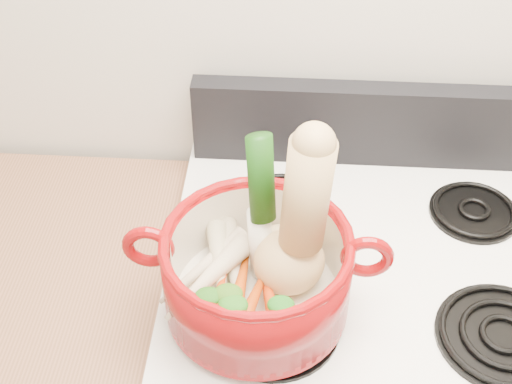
{
  "coord_description": "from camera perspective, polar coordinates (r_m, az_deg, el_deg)",
  "views": [
    {
      "loc": [
        -0.17,
        0.5,
        1.92
      ],
      "look_at": [
        -0.22,
        1.25,
        1.24
      ],
      "focal_mm": 50.0,
      "sensor_mm": 36.0,
      "label": 1
    }
  ],
  "objects": [
    {
      "name": "cooktop",
      "position": [
        1.34,
        9.88,
        -5.93
      ],
      "size": [
        0.78,
        0.67,
        0.03
      ],
      "primitive_type": "cube",
      "color": "white",
      "rests_on": "stove_body"
    },
    {
      "name": "control_backsplash",
      "position": [
        1.5,
        9.62,
        5.35
      ],
      "size": [
        0.76,
        0.05,
        0.18
      ],
      "primitive_type": "cube",
      "color": "black",
      "rests_on": "cooktop"
    },
    {
      "name": "burner_front_left",
      "position": [
        1.21,
        1.4,
        -10.43
      ],
      "size": [
        0.22,
        0.22,
        0.02
      ],
      "primitive_type": "cylinder",
      "color": "black",
      "rests_on": "cooktop"
    },
    {
      "name": "burner_front_right",
      "position": [
        1.26,
        19.2,
        -10.76
      ],
      "size": [
        0.22,
        0.22,
        0.02
      ],
      "primitive_type": "cylinder",
      "color": "black",
      "rests_on": "cooktop"
    },
    {
      "name": "burner_back_left",
      "position": [
        1.41,
        1.98,
        -0.78
      ],
      "size": [
        0.17,
        0.17,
        0.02
      ],
      "primitive_type": "cylinder",
      "color": "black",
      "rests_on": "cooktop"
    },
    {
      "name": "burner_back_right",
      "position": [
        1.46,
        17.06,
        -1.41
      ],
      "size": [
        0.17,
        0.17,
        0.02
      ],
      "primitive_type": "cylinder",
      "color": "black",
      "rests_on": "cooktop"
    },
    {
      "name": "dutch_oven",
      "position": [
        1.17,
        0.06,
        -6.54
      ],
      "size": [
        0.31,
        0.31,
        0.15
      ],
      "primitive_type": "cylinder",
      "rotation": [
        0.0,
        0.0,
        0.0
      ],
      "color": "maroon",
      "rests_on": "burner_front_left"
    },
    {
      "name": "pot_handle_left",
      "position": [
        1.15,
        -8.62,
        -4.35
      ],
      "size": [
        0.09,
        0.02,
        0.09
      ],
      "primitive_type": "torus",
      "rotation": [
        1.57,
        0.0,
        0.0
      ],
      "color": "maroon",
      "rests_on": "dutch_oven"
    },
    {
      "name": "pot_handle_right",
      "position": [
        1.14,
        8.87,
        -5.16
      ],
      "size": [
        0.09,
        0.02,
        0.09
      ],
      "primitive_type": "torus",
      "rotation": [
        1.57,
        0.0,
        0.0
      ],
      "color": "maroon",
      "rests_on": "dutch_oven"
    },
    {
      "name": "squash",
      "position": [
        1.11,
        2.83,
        -2.14
      ],
      "size": [
        0.18,
        0.17,
        0.31
      ],
      "primitive_type": null,
      "rotation": [
        0.0,
        0.06,
        0.39
      ],
      "color": "tan",
      "rests_on": "dutch_oven"
    },
    {
      "name": "leek",
      "position": [
        1.14,
        0.37,
        -1.37
      ],
      "size": [
        0.07,
        0.1,
        0.28
      ],
      "primitive_type": "cylinder",
      "rotation": [
        -0.16,
        0.0,
        0.38
      ],
      "color": "white",
      "rests_on": "dutch_oven"
    },
    {
      "name": "ginger",
      "position": [
        1.25,
        2.33,
        -3.86
      ],
      "size": [
        0.09,
        0.08,
        0.05
      ],
      "primitive_type": "ellipsoid",
      "rotation": [
        0.0,
        0.0,
        -0.18
      ],
      "color": "tan",
      "rests_on": "dutch_oven"
    },
    {
      "name": "parsnip_0",
      "position": [
        1.2,
        -1.72,
        -6.37
      ],
      "size": [
        0.09,
        0.21,
        0.06
      ],
      "primitive_type": "cone",
      "rotation": [
        1.66,
        0.0,
        0.24
      ],
      "color": "beige",
      "rests_on": "dutch_oven"
    },
    {
      "name": "parsnip_1",
      "position": [
        1.2,
        -4.24,
        -5.96
      ],
      "size": [
        0.16,
        0.17,
        0.06
      ],
      "primitive_type": "cone",
      "rotation": [
        1.66,
        0.0,
        -0.76
      ],
      "color": "beige",
      "rests_on": "dutch_oven"
    },
    {
      "name": "parsnip_2",
      "position": [
        1.19,
        -2.91,
        -5.98
      ],
      "size": [
        0.07,
        0.18,
        0.05
      ],
      "primitive_type": "cone",
      "rotation": [
        1.66,
        0.0,
        0.17
      ],
      "color": "beige",
      "rests_on": "dutch_oven"
    },
    {
      "name": "parsnip_3",
      "position": [
        1.17,
        -3.86,
        -6.79
      ],
      "size": [
        0.15,
        0.18,
        0.06
      ],
      "primitive_type": "cone",
      "rotation": [
        1.66,
        0.0,
        -0.66
      ],
      "color": "beige",
      "rests_on": "dutch_oven"
    },
    {
      "name": "carrot_0",
      "position": [
        1.17,
        -1.37,
        -8.11
      ],
      "size": [
        0.05,
        0.17,
        0.05
      ],
      "primitive_type": "cone",
      "rotation": [
        1.66,
        0.0,
        -0.09
      ],
      "color": "#D74D0A",
      "rests_on": "dutch_oven"
    },
    {
      "name": "carrot_1",
      "position": [
        1.15,
        -3.14,
        -8.95
      ],
      "size": [
        0.04,
        0.15,
        0.04
      ],
      "primitive_type": "cone",
      "rotation": [
        1.66,
        0.0,
        -0.1
      ],
      "color": "red",
      "rests_on": "dutch_oven"
    },
    {
      "name": "carrot_2",
      "position": [
        1.15,
        1.15,
        -8.87
      ],
      "size": [
        0.07,
        0.17,
        0.05
      ],
      "primitive_type": "cone",
      "rotation": [
        1.66,
        0.0,
        0.24
      ],
      "color": "#DF3E0B",
      "rests_on": "dutch_oven"
    },
    {
      "name": "carrot_3",
      "position": [
        1.13,
        -0.48,
        -9.22
      ],
      "size": [
        0.07,
        0.15,
        0.04
      ],
      "primitive_type": "cone",
      "rotation": [
        1.66,
        0.0,
        -0.28
      ],
      "color": "#B94609",
      "rests_on": "dutch_oven"
    }
  ]
}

